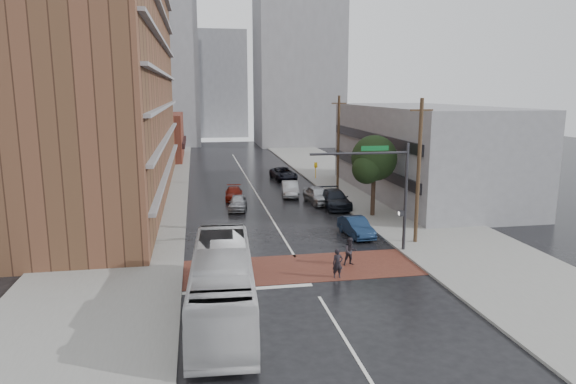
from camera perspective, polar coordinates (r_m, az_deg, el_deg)
name	(u,v)px	position (r m, az deg, el deg)	size (l,w,h in m)	color
ground	(303,271)	(30.69, 1.71, -8.74)	(160.00, 160.00, 0.00)	black
crosswalk	(302,268)	(31.15, 1.52, -8.41)	(14.00, 5.00, 0.02)	brown
sidewalk_west	(143,194)	(54.51, -15.80, -0.24)	(9.00, 90.00, 0.15)	gray
sidewalk_east	(359,187)	(56.99, 7.86, 0.56)	(9.00, 90.00, 0.15)	gray
apartment_block	(107,53)	(52.97, -19.50, 14.38)	(10.00, 44.00, 28.00)	brown
storefront_west	(157,137)	(82.75, -14.40, 5.98)	(8.00, 16.00, 7.00)	brown
building_east	(423,151)	(53.56, 14.76, 4.41)	(11.00, 26.00, 9.00)	gray
distant_tower_west	(152,62)	(106.68, -14.93, 13.77)	(18.00, 16.00, 32.00)	gray
distant_tower_east	(298,51)	(102.49, 1.12, 15.37)	(16.00, 14.00, 36.00)	gray
distant_tower_center	(220,84)	(123.39, -7.57, 11.77)	(12.00, 10.00, 24.00)	gray
street_tree	(374,161)	(43.19, 9.56, 3.40)	(4.20, 4.10, 6.90)	#332319
signal_mast	(385,182)	(33.43, 10.72, 1.13)	(6.50, 0.30, 7.20)	#2D2D33
utility_pole_near	(419,171)	(35.86, 14.31, 2.30)	(1.60, 0.26, 10.00)	#473321
utility_pole_far	(338,142)	(54.55, 5.62, 5.52)	(1.60, 0.26, 10.00)	#473321
transit_bus	(222,284)	(24.46, -7.32, -10.05)	(2.73, 11.68, 3.25)	#BABABC
pedestrian_a	(338,264)	(29.42, 5.53, -7.93)	(0.62, 0.41, 1.70)	black
pedestrian_b	(350,251)	(31.59, 6.95, -6.58)	(0.84, 0.65, 1.73)	#262127
car_travel_a	(238,203)	(46.05, -5.60, -1.17)	(1.55, 3.85, 1.31)	#A4A6AC
car_travel_b	(290,189)	(51.75, 0.23, 0.35)	(1.58, 4.52, 1.49)	#9FA2A6
car_travel_c	(234,193)	(50.49, -6.03, -0.16)	(1.67, 4.11, 1.19)	maroon
suv_travel	(283,174)	(61.50, -0.51, 2.06)	(2.41, 5.23, 1.45)	black
car_parked_near	(356,227)	(37.85, 7.57, -3.86)	(1.47, 4.23, 1.39)	#122541
car_parked_mid	(335,199)	(46.92, 5.22, -0.77)	(2.21, 5.43, 1.58)	black
car_parked_far	(318,195)	(48.46, 3.37, -0.34)	(1.91, 4.75, 1.62)	#AEB2B7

